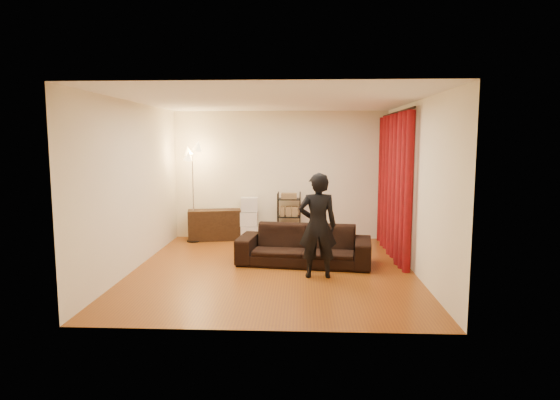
{
  "coord_description": "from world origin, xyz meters",
  "views": [
    {
      "loc": [
        0.46,
        -7.41,
        2.07
      ],
      "look_at": [
        0.1,
        0.3,
        1.1
      ],
      "focal_mm": 30.0,
      "sensor_mm": 36.0,
      "label": 1
    }
  ],
  "objects_px": {
    "sofa": "(304,245)",
    "storage_boxes": "(249,219)",
    "floor_lamp": "(193,194)",
    "wire_shelf": "(289,217)",
    "person": "(318,225)",
    "media_cabinet": "(215,225)"
  },
  "relations": [
    {
      "from": "person",
      "to": "floor_lamp",
      "type": "distance_m",
      "value": 3.49
    },
    {
      "from": "sofa",
      "to": "person",
      "type": "bearing_deg",
      "value": -68.11
    },
    {
      "from": "media_cabinet",
      "to": "storage_boxes",
      "type": "xyz_separation_m",
      "value": [
        0.74,
        0.03,
        0.13
      ]
    },
    {
      "from": "wire_shelf",
      "to": "floor_lamp",
      "type": "xyz_separation_m",
      "value": [
        -1.97,
        -0.2,
        0.48
      ]
    },
    {
      "from": "sofa",
      "to": "person",
      "type": "relative_size",
      "value": 1.39
    },
    {
      "from": "sofa",
      "to": "storage_boxes",
      "type": "xyz_separation_m",
      "value": [
        -1.14,
        1.9,
        0.13
      ]
    },
    {
      "from": "sofa",
      "to": "storage_boxes",
      "type": "relative_size",
      "value": 2.45
    },
    {
      "from": "person",
      "to": "storage_boxes",
      "type": "xyz_separation_m",
      "value": [
        -1.34,
        2.66,
        -0.35
      ]
    },
    {
      "from": "media_cabinet",
      "to": "floor_lamp",
      "type": "height_order",
      "value": "floor_lamp"
    },
    {
      "from": "media_cabinet",
      "to": "floor_lamp",
      "type": "relative_size",
      "value": 0.55
    },
    {
      "from": "sofa",
      "to": "person",
      "type": "distance_m",
      "value": 0.92
    },
    {
      "from": "sofa",
      "to": "storage_boxes",
      "type": "bearing_deg",
      "value": 128.44
    },
    {
      "from": "person",
      "to": "storage_boxes",
      "type": "height_order",
      "value": "person"
    },
    {
      "from": "floor_lamp",
      "to": "storage_boxes",
      "type": "bearing_deg",
      "value": 10.75
    },
    {
      "from": "person",
      "to": "wire_shelf",
      "type": "distance_m",
      "value": 2.71
    },
    {
      "from": "media_cabinet",
      "to": "storage_boxes",
      "type": "bearing_deg",
      "value": -9.56
    },
    {
      "from": "media_cabinet",
      "to": "wire_shelf",
      "type": "height_order",
      "value": "wire_shelf"
    },
    {
      "from": "storage_boxes",
      "to": "wire_shelf",
      "type": "xyz_separation_m",
      "value": [
        0.83,
        -0.01,
        0.05
      ]
    },
    {
      "from": "storage_boxes",
      "to": "person",
      "type": "bearing_deg",
      "value": -63.25
    },
    {
      "from": "storage_boxes",
      "to": "floor_lamp",
      "type": "relative_size",
      "value": 0.46
    },
    {
      "from": "floor_lamp",
      "to": "media_cabinet",
      "type": "bearing_deg",
      "value": 25.01
    },
    {
      "from": "person",
      "to": "wire_shelf",
      "type": "xyz_separation_m",
      "value": [
        -0.51,
        2.65,
        -0.3
      ]
    }
  ]
}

